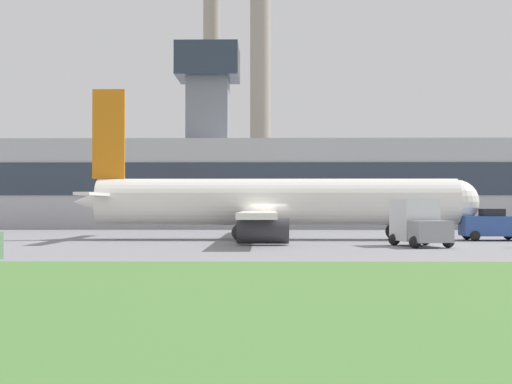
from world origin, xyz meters
The scene contains 9 objects.
ground_plane centered at (0.00, 0.00, 0.00)m, with size 400.00×400.00×0.00m, color gray.
grass_strip centered at (0.00, -36.50, 0.03)m, with size 240.00×37.00×0.06m.
terminal_building centered at (-0.37, 29.68, 4.96)m, with size 72.76×12.43×19.78m.
smokestack_left centered at (-8.83, 64.01, 20.19)m, with size 3.06×3.06×40.12m.
smokestack_right centered at (-1.09, 58.76, 22.32)m, with size 3.51×3.51×44.35m.
airplane centered at (0.12, 2.04, 2.54)m, with size 28.47×25.04×10.60m.
pushback_tug centered at (15.25, 0.93, 1.00)m, with size 4.12×2.84×2.16m.
baggage_truck centered at (8.73, -6.01, 1.33)m, with size 3.33×4.56×2.79m.
traffic_cone_near_nose centered at (10.65, -1.26, 0.27)m, with size 0.46×0.46×0.60m.
Camera 1 is at (-0.18, -47.97, 2.47)m, focal length 50.00 mm.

